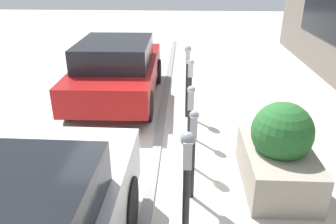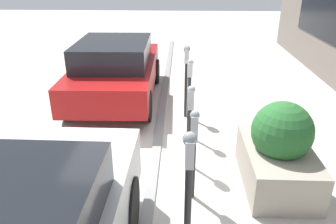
% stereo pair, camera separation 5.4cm
% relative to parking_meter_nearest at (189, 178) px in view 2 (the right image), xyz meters
% --- Properties ---
extents(ground_plane, '(40.00, 40.00, 0.00)m').
position_rel_parking_meter_nearest_xyz_m(ground_plane, '(1.84, 0.43, -1.02)').
color(ground_plane, beige).
extents(curb_strip, '(19.00, 0.16, 0.04)m').
position_rel_parking_meter_nearest_xyz_m(curb_strip, '(1.84, 0.51, -1.00)').
color(curb_strip, gray).
rests_on(curb_strip, ground_plane).
extents(parking_meter_nearest, '(0.18, 0.15, 1.55)m').
position_rel_parking_meter_nearest_xyz_m(parking_meter_nearest, '(0.00, 0.00, 0.00)').
color(parking_meter_nearest, '#232326').
rests_on(parking_meter_nearest, ground_plane).
extents(parking_meter_second, '(0.15, 0.13, 1.35)m').
position_rel_parking_meter_nearest_xyz_m(parking_meter_second, '(0.99, -0.09, -0.12)').
color(parking_meter_second, '#232326').
rests_on(parking_meter_second, ground_plane).
extents(parking_meter_middle, '(0.15, 0.12, 1.39)m').
position_rel_parking_meter_nearest_xyz_m(parking_meter_middle, '(1.79, -0.06, -0.05)').
color(parking_meter_middle, '#232326').
rests_on(parking_meter_middle, ground_plane).
extents(parking_meter_fourth, '(0.14, 0.12, 1.53)m').
position_rel_parking_meter_nearest_xyz_m(parking_meter_fourth, '(2.79, -0.06, 0.01)').
color(parking_meter_fourth, '#232326').
rests_on(parking_meter_fourth, ground_plane).
extents(parking_meter_farthest, '(0.16, 0.14, 1.56)m').
position_rel_parking_meter_nearest_xyz_m(parking_meter_farthest, '(3.71, -0.01, 0.06)').
color(parking_meter_farthest, '#232326').
rests_on(parking_meter_farthest, ground_plane).
extents(planter_box, '(1.53, 0.95, 1.32)m').
position_rel_parking_meter_nearest_xyz_m(planter_box, '(1.35, -1.34, -0.47)').
color(planter_box, '#A39989').
rests_on(planter_box, ground_plane).
extents(parked_car_middle, '(3.99, 1.89, 1.46)m').
position_rel_parking_meter_nearest_xyz_m(parked_car_middle, '(4.65, 1.66, -0.25)').
color(parked_car_middle, maroon).
rests_on(parked_car_middle, ground_plane).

